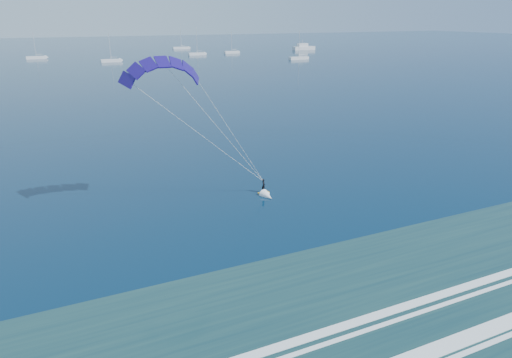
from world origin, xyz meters
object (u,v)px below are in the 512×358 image
object	(u,v)px
sailboat_4	(181,48)
sailboat_5	(232,52)
kitesurfer_rig	(214,124)
sailboat_6	(299,58)
motor_yacht	(303,47)
sailboat_8	(197,54)
sailboat_2	(36,57)
sailboat_3	(111,60)

from	to	relation	value
sailboat_4	sailboat_5	xyz separation A→B (m)	(14.37, -42.56, -0.02)
kitesurfer_rig	sailboat_4	world-z (taller)	kitesurfer_rig
kitesurfer_rig	sailboat_6	bearing A→B (deg)	57.35
motor_yacht	sailboat_6	distance (m)	60.09
sailboat_6	sailboat_8	size ratio (longest dim) A/B	0.90
kitesurfer_rig	sailboat_4	bearing A→B (deg)	74.95
motor_yacht	sailboat_4	size ratio (longest dim) A/B	0.97
sailboat_2	sailboat_6	size ratio (longest dim) A/B	0.94
sailboat_2	sailboat_3	bearing A→B (deg)	-45.92
sailboat_3	sailboat_2	bearing A→B (deg)	134.08
sailboat_4	sailboat_8	world-z (taller)	sailboat_8
kitesurfer_rig	motor_yacht	bearing A→B (deg)	57.46
kitesurfer_rig	sailboat_3	bearing A→B (deg)	85.60
sailboat_2	sailboat_4	distance (m)	84.34
motor_yacht	sailboat_2	xyz separation A→B (m)	(-136.93, 0.26, -0.73)
kitesurfer_rig	sailboat_2	world-z (taller)	kitesurfer_rig
kitesurfer_rig	sailboat_2	size ratio (longest dim) A/B	1.44
kitesurfer_rig	sailboat_5	size ratio (longest dim) A/B	1.52
sailboat_5	sailboat_8	world-z (taller)	sailboat_8
sailboat_6	sailboat_3	bearing A→B (deg)	163.98
kitesurfer_rig	sailboat_6	size ratio (longest dim) A/B	1.35
kitesurfer_rig	motor_yacht	xyz separation A→B (m)	(121.20, 189.93, -7.06)
sailboat_2	kitesurfer_rig	bearing A→B (deg)	-85.27
sailboat_3	sailboat_6	bearing A→B (deg)	-16.02
sailboat_6	sailboat_5	bearing A→B (deg)	107.65
sailboat_5	sailboat_8	bearing A→B (deg)	-171.23
sailboat_2	sailboat_6	xyz separation A→B (m)	(104.86, -51.07, 0.01)
sailboat_2	sailboat_8	world-z (taller)	sailboat_8
motor_yacht	sailboat_4	xyz separation A→B (m)	(-60.48, 35.88, -0.71)
sailboat_4	sailboat_8	bearing A→B (deg)	-96.27
sailboat_6	sailboat_4	bearing A→B (deg)	108.14
sailboat_3	sailboat_5	bearing A→B (deg)	19.41
sailboat_5	sailboat_3	bearing A→B (deg)	-160.59
sailboat_4	sailboat_8	size ratio (longest dim) A/B	0.99
motor_yacht	sailboat_3	world-z (taller)	sailboat_3
motor_yacht	sailboat_8	world-z (taller)	sailboat_8
kitesurfer_rig	sailboat_4	distance (m)	233.97
sailboat_3	sailboat_4	xyz separation A→B (m)	(48.33, 64.65, 0.01)
sailboat_8	sailboat_5	bearing A→B (deg)	8.77
sailboat_4	sailboat_8	xyz separation A→B (m)	(-5.00, -45.55, 0.02)
sailboat_5	sailboat_6	xyz separation A→B (m)	(14.04, -44.13, 0.01)
motor_yacht	sailboat_3	size ratio (longest dim) A/B	1.13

